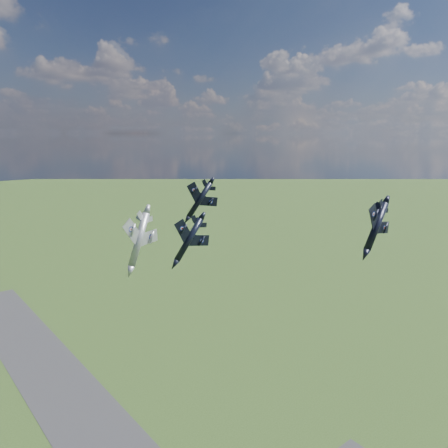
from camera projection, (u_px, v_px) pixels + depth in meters
jet_lead_navy at (189, 239)px, 87.11m from camera, size 11.01×14.32×7.64m
jet_right_navy at (376, 226)px, 82.36m from camera, size 10.77×14.57×8.13m
jet_high_navy at (200, 200)px, 114.01m from camera, size 14.02×16.78×8.37m
jet_left_silver at (139, 239)px, 78.82m from camera, size 13.80×16.17×6.80m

